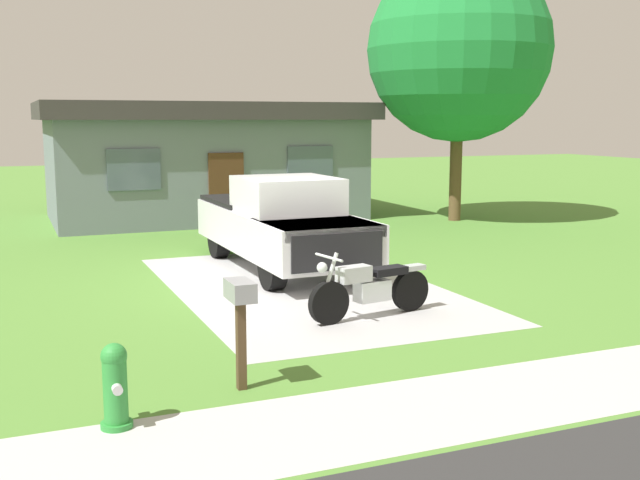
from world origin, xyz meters
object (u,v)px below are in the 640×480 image
Objects in this scene: mailbox at (240,305)px; neighbor_house at (204,159)px; motorcycle at (370,288)px; shade_tree at (459,50)px; fire_hydrant at (115,387)px; pickup_truck at (280,222)px.

mailbox is 0.13× the size of neighbor_house.
shade_tree reaches higher than motorcycle.
shade_tree reaches higher than mailbox.
motorcycle is 2.53× the size of fire_hydrant.
pickup_truck is 6.50× the size of fire_hydrant.
shade_tree is (11.62, 12.11, 4.59)m from fire_hydrant.
fire_hydrant is 1.67m from mailbox.
motorcycle is at bearing -90.56° from pickup_truck.
motorcycle is 0.28× the size of shade_tree.
motorcycle is at bearing 39.66° from mailbox.
fire_hydrant is 17.40m from shade_tree.
neighbor_house is at bearing 72.86° from fire_hydrant.
shade_tree reaches higher than pickup_truck.
motorcycle is 4.29m from pickup_truck.
shade_tree is at bearing 34.14° from pickup_truck.
mailbox is (-2.79, -6.54, 0.03)m from pickup_truck.
neighbor_house is at bearing 87.24° from motorcycle.
motorcycle is 0.23× the size of neighbor_house.
neighbor_house reaches higher than fire_hydrant.
neighbor_house is (0.58, 8.56, 0.84)m from pickup_truck.
pickup_truck is 9.78m from shade_tree.
neighbor_house reaches higher than pickup_truck.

